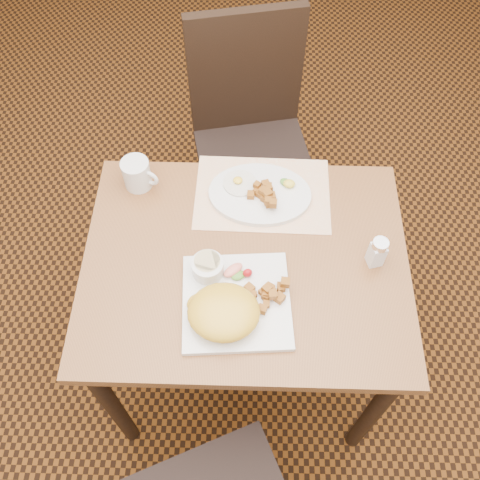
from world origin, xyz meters
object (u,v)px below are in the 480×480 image
plate_oval (260,194)px  coffee_mug (137,174)px  table (245,280)px  plate_square (236,302)px  chair_far (250,130)px  salt_shaker (377,252)px

plate_oval → coffee_mug: (-0.36, 0.04, 0.04)m
plate_oval → table: bearing=-99.5°
plate_square → table: bearing=80.9°
plate_square → plate_oval: plate_oval is taller
table → plate_square: (-0.02, -0.13, 0.12)m
plate_square → coffee_mug: 0.50m
chair_far → coffee_mug: (-0.33, -0.44, 0.26)m
plate_square → coffee_mug: bearing=128.0°
plate_oval → salt_shaker: (0.31, -0.22, 0.04)m
chair_far → coffee_mug: bearing=41.4°
chair_far → salt_shaker: (0.35, -0.70, 0.26)m
table → coffee_mug: 0.45m
table → plate_oval: plate_oval is taller
chair_far → plate_square: 0.86m
table → salt_shaker: 0.39m
salt_shaker → plate_square: bearing=-159.9°
chair_far → plate_square: chair_far is taller
coffee_mug → plate_oval: bearing=-5.8°
plate_square → salt_shaker: salt_shaker is taller
table → plate_oval: bearing=80.5°
plate_square → salt_shaker: 0.40m
table → plate_square: 0.18m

